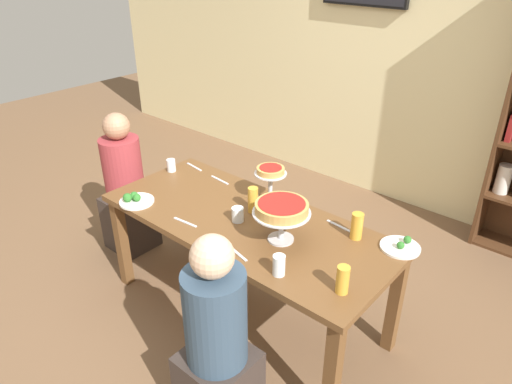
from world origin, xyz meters
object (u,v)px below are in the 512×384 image
Objects in this scene: diner_near_right at (217,350)px; dining_table at (246,231)px; water_glass_clear_far at (279,265)px; cutlery_fork_near at (185,222)px; beer_glass_amber_spare at (343,280)px; cutlery_spare_fork at (194,167)px; cutlery_knife_near at (220,180)px; personal_pizza_stand at (270,176)px; water_glass_clear_spare at (238,214)px; cutlery_knife_far at (339,226)px; salad_plate_near_diner at (401,246)px; cutlery_fork_far at (237,253)px; beer_glass_amber_tall at (253,200)px; diner_head_west at (126,193)px; deep_dish_pizza_stand at (282,210)px; salad_plate_far_diner at (135,200)px; beer_glass_amber_short at (357,226)px; water_glass_clear_near at (171,165)px.

dining_table is at bearing 32.04° from diner_near_right.
cutlery_fork_near is at bearing 178.38° from water_glass_clear_far.
cutlery_spare_fork is (-1.60, 0.50, -0.07)m from beer_glass_amber_spare.
dining_table is at bearing 156.36° from cutlery_knife_near.
personal_pizza_stand is 2.79× the size of water_glass_clear_spare.
cutlery_knife_far is at bearing 34.79° from water_glass_clear_spare.
salad_plate_near_diner is 1.96× the size of water_glass_clear_far.
cutlery_fork_far is at bearing -48.10° from water_glass_clear_spare.
beer_glass_amber_tall is at bearing 165.15° from cutlery_knife_near.
deep_dish_pizza_stand is at bearing -0.38° from diner_head_west.
beer_glass_amber_short is (1.30, 0.58, 0.06)m from salad_plate_far_diner.
cutlery_fork_near is (-1.06, -0.07, -0.07)m from beer_glass_amber_spare.
diner_head_west is 1.78m from water_glass_clear_far.
cutlery_knife_far is at bearing -175.40° from salad_plate_near_diner.
cutlery_fork_far is at bearing -60.03° from beer_glass_amber_tall.
cutlery_knife_near is at bearing 153.77° from cutlery_fork_far.
diner_near_right is 6.39× the size of cutlery_fork_far.
cutlery_fork_near and cutlery_fork_far have the same top height.
cutlery_fork_near is 1.00× the size of cutlery_fork_far.
deep_dish_pizza_stand is 0.34m from cutlery_fork_far.
beer_glass_amber_spare is 0.84m from water_glass_clear_spare.
water_glass_clear_far is (1.36, -0.44, 0.01)m from water_glass_clear_near.
dining_table is 0.42m from deep_dish_pizza_stand.
water_glass_clear_near is 0.51× the size of cutlery_knife_near.
water_glass_clear_spare is (0.66, 0.27, 0.02)m from salad_plate_far_diner.
diner_near_right reaches higher than beer_glass_amber_short.
salad_plate_near_diner is 0.91m from cutlery_fork_far.
beer_glass_amber_tall is 0.93× the size of cutlery_spare_fork.
cutlery_spare_fork is (-0.30, 0.03, 0.00)m from cutlery_knife_near.
diner_head_west reaches higher than beer_glass_amber_short.
dining_table is 11.80× the size of beer_glass_amber_short.
salad_plate_far_diner is 1.25× the size of cutlery_spare_fork.
diner_near_right is 7.20× the size of beer_glass_amber_short.
personal_pizza_stand is 0.87m from water_glass_clear_near.
cutlery_spare_fork is (-1.00, 0.60, 0.00)m from cutlery_fork_far.
cutlery_knife_far is at bearing 4.55° from personal_pizza_stand.
water_glass_clear_near is 0.51× the size of cutlery_fork_near.
cutlery_knife_near is at bearing -177.89° from cutlery_spare_fork.
salad_plate_near_diner is at bearing 22.84° from salad_plate_far_diner.
cutlery_knife_far is at bearing 122.91° from beer_glass_amber_spare.
water_glass_clear_far is at bearing -53.81° from deep_dish_pizza_stand.
deep_dish_pizza_stand is 1.83× the size of cutlery_spare_fork.
salad_plate_far_diner is at bearing -138.86° from personal_pizza_stand.
cutlery_fork_near is (1.00, -0.24, 0.25)m from diner_head_west.
beer_glass_amber_short is at bearing -163.34° from salad_plate_near_diner.
beer_glass_amber_short is at bearing 43.49° from deep_dish_pizza_stand.
cutlery_knife_far is (1.73, 0.33, 0.25)m from diner_head_west.
diner_near_right reaches higher than cutlery_knife_far.
cutlery_fork_far is (0.70, -0.57, 0.00)m from cutlery_knife_near.
water_glass_clear_spare is at bearing -156.71° from salad_plate_near_diner.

